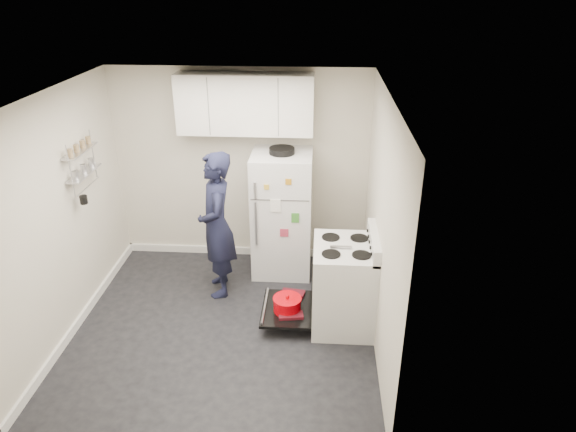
# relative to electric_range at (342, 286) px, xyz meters

# --- Properties ---
(room) EXTENTS (3.21, 3.21, 2.51)m
(room) POSITION_rel_electric_range_xyz_m (-1.29, -0.12, 0.74)
(room) COLOR black
(room) RESTS_ON ground
(electric_range) EXTENTS (0.66, 0.76, 1.10)m
(electric_range) POSITION_rel_electric_range_xyz_m (0.00, 0.00, 0.00)
(electric_range) COLOR silver
(electric_range) RESTS_ON ground
(open_oven_door) EXTENTS (0.55, 0.70, 0.23)m
(open_oven_door) POSITION_rel_electric_range_xyz_m (-0.59, -0.02, -0.27)
(open_oven_door) COLOR black
(open_oven_door) RESTS_ON ground
(refrigerator) EXTENTS (0.72, 0.74, 1.63)m
(refrigerator) POSITION_rel_electric_range_xyz_m (-0.72, 1.10, 0.32)
(refrigerator) COLOR silver
(refrigerator) RESTS_ON ground
(upper_cabinets) EXTENTS (1.60, 0.33, 0.70)m
(upper_cabinets) POSITION_rel_electric_range_xyz_m (-1.16, 1.28, 1.63)
(upper_cabinets) COLOR silver
(upper_cabinets) RESTS_ON room
(wall_shelf_rack) EXTENTS (0.14, 0.60, 0.61)m
(wall_shelf_rack) POSITION_rel_electric_range_xyz_m (-2.78, 0.34, 1.21)
(wall_shelf_rack) COLOR #B2B2B7
(wall_shelf_rack) RESTS_ON room
(person) EXTENTS (0.56, 0.72, 1.74)m
(person) POSITION_rel_electric_range_xyz_m (-1.43, 0.55, 0.40)
(person) COLOR black
(person) RESTS_ON ground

